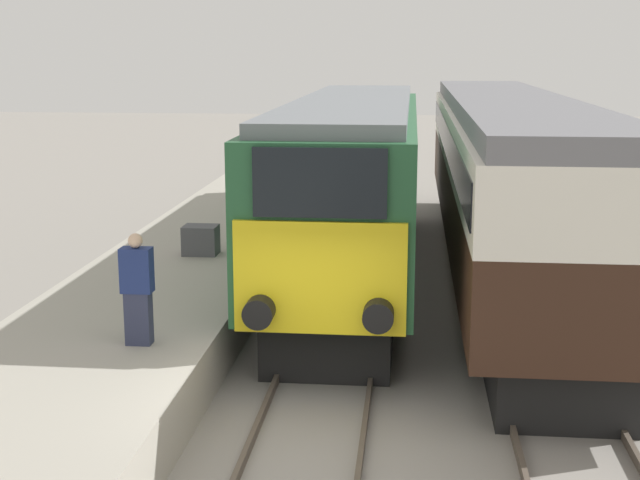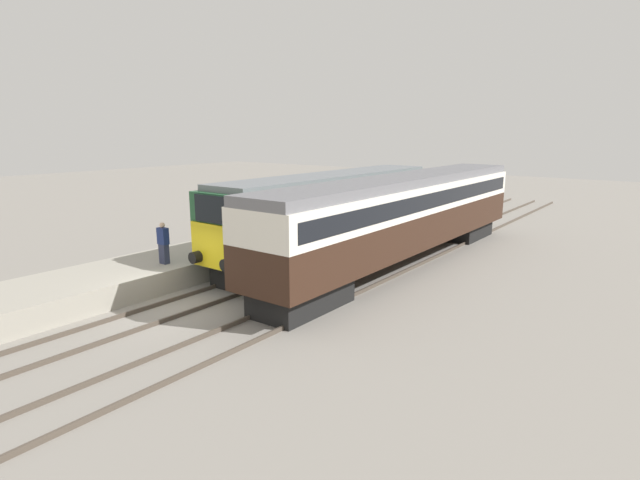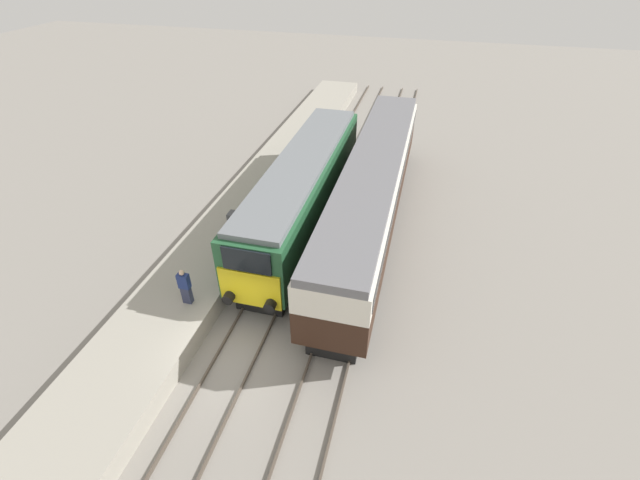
{
  "view_description": "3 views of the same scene",
  "coord_description": "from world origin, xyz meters",
  "px_view_note": "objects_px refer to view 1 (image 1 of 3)",
  "views": [
    {
      "loc": [
        1.27,
        -10.29,
        5.02
      ],
      "look_at": [
        0.0,
        1.98,
        2.37
      ],
      "focal_mm": 50.0,
      "sensor_mm": 36.0,
      "label": 1
    },
    {
      "loc": [
        13.6,
        -9.72,
        5.92
      ],
      "look_at": [
        1.7,
        5.98,
        1.6
      ],
      "focal_mm": 28.0,
      "sensor_mm": 36.0,
      "label": 2
    },
    {
      "loc": [
        5.6,
        -9.03,
        12.86
      ],
      "look_at": [
        1.7,
        5.98,
        1.6
      ],
      "focal_mm": 24.0,
      "sensor_mm": 36.0,
      "label": 3
    }
  ],
  "objects_px": {
    "locomotive": "(353,178)",
    "luggage_crate": "(201,240)",
    "person_on_platform": "(137,290)",
    "passenger_carriage": "(506,166)"
  },
  "relations": [
    {
      "from": "locomotive",
      "to": "luggage_crate",
      "type": "distance_m",
      "value": 3.72
    },
    {
      "from": "passenger_carriage",
      "to": "person_on_platform",
      "type": "height_order",
      "value": "passenger_carriage"
    },
    {
      "from": "person_on_platform",
      "to": "locomotive",
      "type": "bearing_deg",
      "value": 71.32
    },
    {
      "from": "luggage_crate",
      "to": "passenger_carriage",
      "type": "bearing_deg",
      "value": 23.17
    },
    {
      "from": "passenger_carriage",
      "to": "luggage_crate",
      "type": "bearing_deg",
      "value": -156.83
    },
    {
      "from": "locomotive",
      "to": "luggage_crate",
      "type": "bearing_deg",
      "value": -148.02
    },
    {
      "from": "luggage_crate",
      "to": "locomotive",
      "type": "bearing_deg",
      "value": 31.98
    },
    {
      "from": "passenger_carriage",
      "to": "luggage_crate",
      "type": "relative_size",
      "value": 27.2
    },
    {
      "from": "locomotive",
      "to": "person_on_platform",
      "type": "distance_m",
      "value": 8.04
    },
    {
      "from": "person_on_platform",
      "to": "luggage_crate",
      "type": "xyz_separation_m",
      "value": [
        -0.45,
        5.71,
        -0.5
      ]
    }
  ]
}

